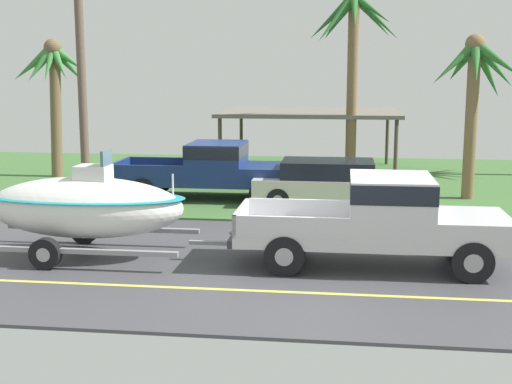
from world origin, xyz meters
TOP-DOWN VIEW (x-y plane):
  - ground at (0.00, 8.38)m, footprint 36.00×22.00m
  - pickup_truck_towing at (1.31, 0.12)m, footprint 5.66×2.02m
  - boat_on_trailer at (-5.13, 0.12)m, footprint 5.64×2.36m
  - parked_pickup_background at (-3.54, 7.02)m, footprint 5.78×2.12m
  - parked_sedan_near at (0.10, 6.41)m, footprint 4.78×1.95m
  - carport_awning at (-0.95, 13.27)m, footprint 6.77×5.66m
  - palm_tree_near_left at (4.27, 8.07)m, footprint 2.72×2.78m
  - palm_tree_near_right at (-10.41, 10.93)m, footprint 2.93×2.54m
  - palm_tree_far_left at (0.55, 10.62)m, footprint 3.28×3.07m
  - utility_pole at (-6.92, 4.87)m, footprint 0.24×1.80m

SIDE VIEW (x-z plane):
  - ground at x=0.00m, z-range -0.07..0.04m
  - parked_sedan_near at x=0.10m, z-range -0.02..1.36m
  - parked_pickup_background at x=-3.54m, z-range 0.11..1.91m
  - pickup_truck_towing at x=1.31m, z-range 0.10..1.98m
  - boat_on_trailer at x=-5.13m, z-range -0.07..2.26m
  - carport_awning at x=-0.95m, z-range 1.11..3.56m
  - palm_tree_near_left at x=4.27m, z-range 1.23..6.31m
  - palm_tree_near_right at x=-10.41m, z-range 1.28..6.44m
  - utility_pole at x=-6.92m, z-range 0.15..8.44m
  - palm_tree_far_left at x=0.55m, z-range 1.69..8.47m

